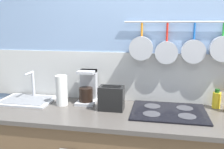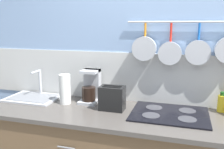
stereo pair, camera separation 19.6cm
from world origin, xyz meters
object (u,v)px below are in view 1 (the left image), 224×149
(paper_towel_roll, at_px, (62,90))
(bottle_olive_oil, at_px, (216,100))
(toaster, at_px, (111,98))
(coffee_maker, at_px, (88,89))

(paper_towel_roll, distance_m, bottle_olive_oil, 1.33)
(bottle_olive_oil, bearing_deg, paper_towel_roll, -172.48)
(toaster, bearing_deg, paper_towel_roll, 174.92)
(coffee_maker, distance_m, toaster, 0.30)
(paper_towel_roll, height_order, bottle_olive_oil, paper_towel_roll)
(bottle_olive_oil, bearing_deg, coffee_maker, -177.48)
(paper_towel_roll, xyz_separation_m, coffee_maker, (0.20, 0.12, -0.01))
(toaster, bearing_deg, coffee_maker, 146.78)
(toaster, distance_m, bottle_olive_oil, 0.89)
(paper_towel_roll, distance_m, toaster, 0.45)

